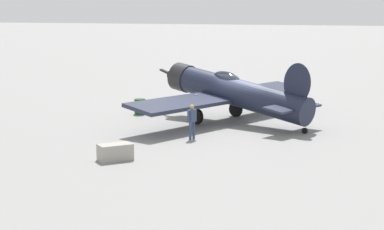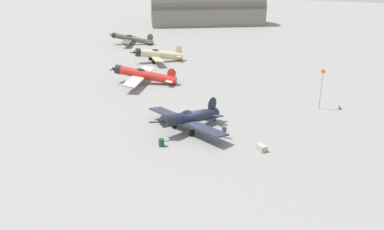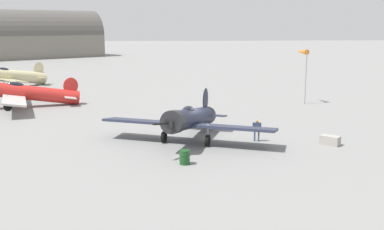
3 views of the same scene
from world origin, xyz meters
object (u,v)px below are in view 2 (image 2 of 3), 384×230
at_px(airplane_far_line, 158,54).
at_px(equipment_crate, 261,148).
at_px(airplane_foreground, 189,118).
at_px(ground_crew_mechanic, 224,130).
at_px(airplane_mid_apron, 143,75).
at_px(fuel_drum, 161,143).
at_px(windsock_mast, 323,71).
at_px(airplane_outer_stand, 131,39).

xyz_separation_m(airplane_far_line, equipment_crate, (31.47, -31.27, -1.27)).
distance_m(airplane_foreground, ground_crew_mechanic, 4.79).
xyz_separation_m(airplane_mid_apron, airplane_far_line, (-6.00, 14.80, 0.08)).
height_order(fuel_drum, windsock_mast, windsock_mast).
bearing_deg(airplane_outer_stand, equipment_crate, 111.51).
height_order(airplane_outer_stand, equipment_crate, airplane_outer_stand).
bearing_deg(airplane_foreground, airplane_far_line, -121.68).
bearing_deg(airplane_mid_apron, ground_crew_mechanic, 126.81).
distance_m(airplane_mid_apron, windsock_mast, 28.90).
height_order(airplane_foreground, equipment_crate, airplane_foreground).
bearing_deg(airplane_outer_stand, airplane_foreground, 106.14).
bearing_deg(windsock_mast, airplane_far_line, 158.13).
relative_size(airplane_outer_stand, equipment_crate, 7.90).
bearing_deg(airplane_far_line, airplane_outer_stand, -83.49).
bearing_deg(airplane_far_line, ground_crew_mechanic, 89.33).
relative_size(airplane_mid_apron, windsock_mast, 2.28).
relative_size(ground_crew_mechanic, windsock_mast, 0.28).
bearing_deg(equipment_crate, airplane_mid_apron, 147.10).
xyz_separation_m(airplane_mid_apron, fuel_drum, (15.20, -20.28, -1.08)).
xyz_separation_m(airplane_outer_stand, equipment_crate, (47.31, -45.14, -1.09)).
xyz_separation_m(airplane_foreground, windsock_mast, (12.78, 15.65, 3.58)).
bearing_deg(fuel_drum, airplane_outer_stand, 127.12).
bearing_deg(fuel_drum, airplane_far_line, 121.15).
relative_size(airplane_foreground, fuel_drum, 14.20).
relative_size(fuel_drum, windsock_mast, 0.15).
height_order(equipment_crate, windsock_mast, windsock_mast).
distance_m(airplane_outer_stand, fuel_drum, 61.39).
distance_m(airplane_outer_stand, ground_crew_mechanic, 61.00).
relative_size(airplane_foreground, equipment_crate, 8.53).
distance_m(equipment_crate, windsock_mast, 18.31).
distance_m(airplane_foreground, airplane_far_line, 36.78).
bearing_deg(airplane_outer_stand, airplane_mid_apron, 102.48).
xyz_separation_m(airplane_foreground, airplane_far_line, (-21.88, 29.57, 0.01)).
distance_m(airplane_mid_apron, fuel_drum, 25.36).
height_order(airplane_mid_apron, airplane_outer_stand, airplane_mid_apron).
distance_m(airplane_mid_apron, airplane_outer_stand, 36.04).
bearing_deg(ground_crew_mechanic, fuel_drum, 146.98).
distance_m(ground_crew_mechanic, windsock_mast, 18.42).
bearing_deg(ground_crew_mechanic, airplane_mid_apron, 67.14).
distance_m(airplane_far_line, windsock_mast, 37.51).
height_order(ground_crew_mechanic, fuel_drum, ground_crew_mechanic).
bearing_deg(windsock_mast, ground_crew_mechanic, -116.65).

